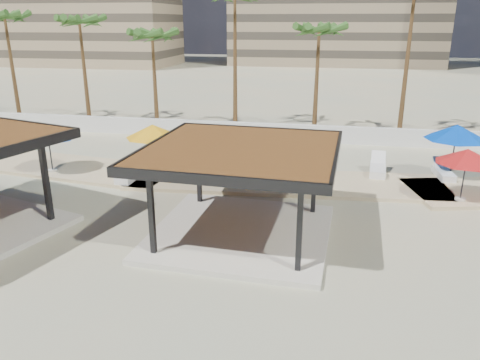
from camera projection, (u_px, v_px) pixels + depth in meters
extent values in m
plane|color=tan|center=(213.00, 240.00, 17.80)|extent=(200.00, 200.00, 0.00)
cube|color=#C6B284|center=(43.00, 165.00, 26.92)|extent=(16.40, 6.19, 0.24)
cube|color=#C6B284|center=(284.00, 183.00, 23.92)|extent=(16.24, 5.11, 0.24)
cube|color=silver|center=(269.00, 132.00, 32.46)|extent=(56.00, 0.30, 1.20)
cube|color=beige|center=(241.00, 232.00, 18.23)|extent=(7.02, 7.02, 0.20)
cube|color=black|center=(151.00, 212.00, 15.96)|extent=(0.19, 0.19, 3.04)
cube|color=black|center=(199.00, 169.00, 20.61)|extent=(0.19, 0.19, 3.04)
cube|color=black|center=(300.00, 227.00, 14.80)|extent=(0.19, 0.19, 3.04)
cube|color=black|center=(315.00, 178.00, 19.46)|extent=(0.19, 0.19, 3.04)
cube|color=brown|center=(241.00, 151.00, 17.17)|extent=(7.23, 7.23, 0.28)
cube|color=black|center=(214.00, 180.00, 14.00)|extent=(6.99, 0.47, 0.34)
cube|color=black|center=(260.00, 131.00, 20.34)|extent=(6.99, 0.47, 0.34)
cube|color=black|center=(154.00, 145.00, 17.95)|extent=(0.47, 6.99, 0.34)
cube|color=black|center=(336.00, 157.00, 16.39)|extent=(0.47, 6.99, 0.34)
cube|color=black|center=(46.00, 180.00, 18.61)|extent=(0.25, 0.25, 3.36)
cube|color=black|center=(13.00, 123.00, 20.08)|extent=(7.45, 2.30, 0.38)
cylinder|color=beige|center=(155.00, 170.00, 25.40)|extent=(0.50, 0.50, 0.12)
cylinder|color=#262628|center=(154.00, 150.00, 25.03)|extent=(0.07, 0.07, 2.38)
cone|color=orange|center=(153.00, 131.00, 24.70)|extent=(3.38, 3.38, 0.70)
cylinder|color=beige|center=(460.00, 199.00, 21.27)|extent=(0.47, 0.47, 0.11)
cylinder|color=#262628|center=(464.00, 177.00, 20.93)|extent=(0.07, 0.07, 2.24)
cone|color=#AF1717|center=(467.00, 156.00, 20.62)|extent=(3.19, 3.19, 0.65)
cylinder|color=beige|center=(450.00, 176.00, 24.37)|extent=(0.54, 0.54, 0.13)
cylinder|color=#262628|center=(453.00, 153.00, 23.98)|extent=(0.08, 0.08, 2.59)
cone|color=#003CBC|center=(457.00, 132.00, 23.62)|extent=(3.56, 3.56, 0.76)
cylinder|color=beige|center=(53.00, 170.00, 25.30)|extent=(0.48, 0.48, 0.12)
cylinder|color=#262628|center=(50.00, 151.00, 24.94)|extent=(0.07, 0.07, 2.32)
cone|color=#003CBC|center=(48.00, 133.00, 24.62)|extent=(3.19, 3.19, 0.68)
cube|color=silver|center=(130.00, 176.00, 24.14)|extent=(0.82, 2.19, 0.30)
cube|color=silver|center=(130.00, 172.00, 24.08)|extent=(0.82, 2.19, 0.07)
cube|color=silver|center=(137.00, 163.00, 24.78)|extent=(0.74, 0.77, 0.55)
cube|color=silver|center=(276.00, 171.00, 24.83)|extent=(1.86, 2.29, 0.31)
cube|color=silver|center=(277.00, 168.00, 24.77)|extent=(1.86, 2.29, 0.07)
cube|color=silver|center=(287.00, 160.00, 25.28)|extent=(1.03, 1.04, 0.57)
cube|color=silver|center=(378.00, 170.00, 25.01)|extent=(1.00, 2.36, 0.32)
cube|color=silver|center=(378.00, 167.00, 24.94)|extent=(1.00, 2.36, 0.07)
cube|color=silver|center=(378.00, 157.00, 25.67)|extent=(0.82, 0.85, 0.58)
cube|color=silver|center=(444.00, 174.00, 24.41)|extent=(0.87, 2.07, 0.28)
cube|color=silver|center=(444.00, 171.00, 24.35)|extent=(0.87, 2.07, 0.06)
cube|color=silver|center=(440.00, 162.00, 25.01)|extent=(0.72, 0.75, 0.51)
cone|color=brown|center=(13.00, 70.00, 37.24)|extent=(0.36, 0.36, 8.39)
ellipsoid|color=#2E5A1F|center=(5.00, 18.00, 35.97)|extent=(3.00, 3.00, 1.80)
cone|color=brown|center=(85.00, 73.00, 36.58)|extent=(0.36, 0.36, 8.07)
ellipsoid|color=#2E5A1F|center=(79.00, 22.00, 35.35)|extent=(3.00, 3.00, 1.80)
cone|color=brown|center=(155.00, 82.00, 35.09)|extent=(0.36, 0.36, 7.10)
ellipsoid|color=#2E5A1F|center=(152.00, 36.00, 34.02)|extent=(3.00, 3.00, 1.80)
cone|color=brown|center=(235.00, 64.00, 34.32)|extent=(0.36, 0.36, 9.76)
cone|color=brown|center=(317.00, 83.00, 33.13)|extent=(0.36, 0.36, 7.51)
ellipsoid|color=#2E5A1F|center=(319.00, 31.00, 31.99)|extent=(3.00, 3.00, 1.80)
cone|color=brown|center=(407.00, 64.00, 31.79)|extent=(0.36, 0.36, 10.24)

